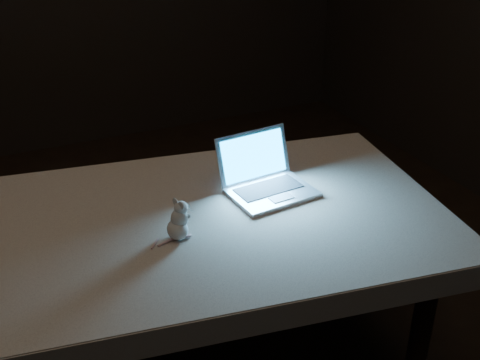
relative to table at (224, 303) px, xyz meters
name	(u,v)px	position (x,y,z in m)	size (l,w,h in m)	color
table	(224,303)	(0.00, 0.00, 0.00)	(1.38, 0.89, 0.74)	black
tablecloth	(204,225)	(-0.06, 0.02, 0.33)	(1.47, 0.98, 0.09)	beige
laptop	(273,170)	(0.21, 0.04, 0.47)	(0.28, 0.25, 0.19)	silver
plush_mouse	(177,220)	(-0.18, -0.08, 0.44)	(0.10, 0.10, 0.13)	white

